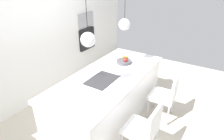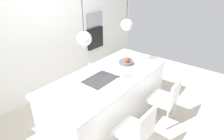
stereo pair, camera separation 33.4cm
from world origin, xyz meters
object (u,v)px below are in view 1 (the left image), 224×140
at_px(microwave, 86,20).
at_px(chair_near, 145,128).
at_px(oven, 87,39).
at_px(chair_middle, 166,95).
at_px(fruit_bowl, 124,61).

distance_m(microwave, chair_near, 3.22).
xyz_separation_m(oven, chair_middle, (-0.85, -2.47, -0.42)).
bearing_deg(oven, microwave, 0.00).
distance_m(oven, chair_middle, 2.65).
bearing_deg(chair_middle, chair_near, -179.67).
relative_size(oven, chair_middle, 0.65).
bearing_deg(oven, chair_near, -126.48).
xyz_separation_m(chair_near, chair_middle, (0.98, 0.01, -0.00)).
height_order(oven, chair_near, oven).
bearing_deg(chair_middle, oven, 71.08).
bearing_deg(fruit_bowl, chair_near, -138.58).
relative_size(fruit_bowl, chair_near, 0.33).
distance_m(oven, chair_near, 3.11).
xyz_separation_m(microwave, oven, (0.00, 0.00, -0.50)).
bearing_deg(chair_middle, fruit_bowl, 87.00).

